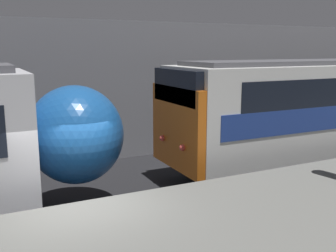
# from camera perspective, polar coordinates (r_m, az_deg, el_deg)

# --- Properties ---
(station_rear_barrier) EXTENTS (50.00, 0.15, 5.19)m
(station_rear_barrier) POSITION_cam_1_polar(r_m,az_deg,el_deg) (14.24, -19.35, 4.21)
(station_rear_barrier) COLOR gray
(station_rear_barrier) RESTS_ON ground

